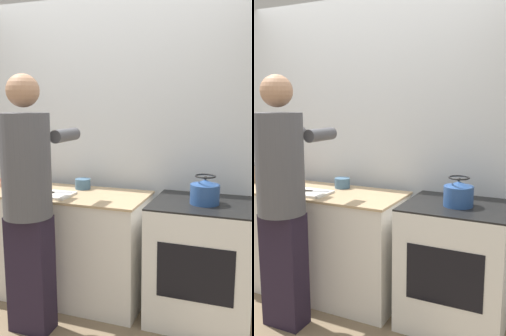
% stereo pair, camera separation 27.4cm
% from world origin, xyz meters
% --- Properties ---
extents(ground_plane, '(12.00, 12.00, 0.00)m').
position_xyz_m(ground_plane, '(0.00, 0.00, 0.00)').
color(ground_plane, '#7A664C').
extents(wall_back, '(8.00, 0.05, 2.60)m').
position_xyz_m(wall_back, '(0.00, 0.70, 1.30)').
color(wall_back, silver).
rests_on(wall_back, ground_plane).
extents(counter, '(1.61, 0.60, 0.89)m').
position_xyz_m(counter, '(-0.41, 0.29, 0.45)').
color(counter, silver).
rests_on(counter, ground_plane).
extents(oven, '(0.74, 0.63, 0.90)m').
position_xyz_m(oven, '(0.83, 0.31, 0.45)').
color(oven, silver).
rests_on(oven, ground_plane).
extents(person, '(0.38, 0.61, 1.80)m').
position_xyz_m(person, '(-0.28, -0.23, 0.98)').
color(person, black).
rests_on(person, ground_plane).
extents(cutting_board, '(0.33, 0.25, 0.02)m').
position_xyz_m(cutting_board, '(-0.34, 0.16, 0.90)').
color(cutting_board, silver).
rests_on(cutting_board, counter).
extents(knife, '(0.22, 0.11, 0.01)m').
position_xyz_m(knife, '(-0.30, 0.19, 0.91)').
color(knife, silver).
rests_on(knife, cutting_board).
extents(kettle, '(0.21, 0.21, 0.21)m').
position_xyz_m(kettle, '(0.84, 0.28, 0.99)').
color(kettle, '#284C8C').
rests_on(kettle, oven).
extents(bowl_prep, '(0.18, 0.18, 0.08)m').
position_xyz_m(bowl_prep, '(-0.84, 0.34, 0.93)').
color(bowl_prep, '#9E4738').
rests_on(bowl_prep, counter).
extents(bowl_mixing, '(0.13, 0.13, 0.09)m').
position_xyz_m(bowl_mixing, '(-0.21, 0.46, 0.94)').
color(bowl_mixing, '#426684').
rests_on(bowl_mixing, counter).
extents(canister_jar, '(0.16, 0.16, 0.17)m').
position_xyz_m(canister_jar, '(-1.07, 0.34, 0.98)').
color(canister_jar, '#756047').
rests_on(canister_jar, counter).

